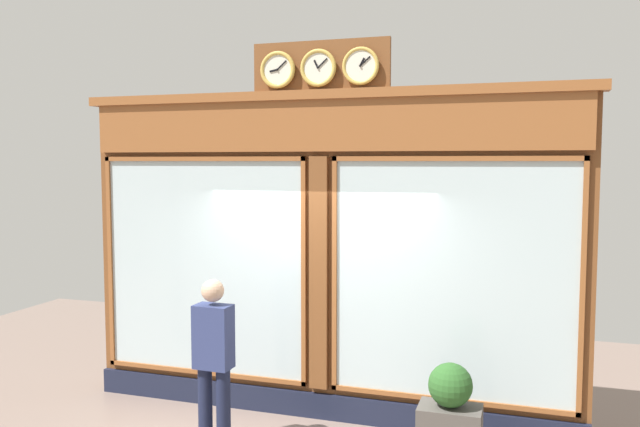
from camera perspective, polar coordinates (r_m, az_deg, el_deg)
shop_facade at (r=7.06m, az=0.31°, el=-3.60°), size 5.65×0.42×4.09m
pedestrian at (r=6.45m, az=-9.44°, el=-12.45°), size 0.37×0.23×1.69m
planter_shrub at (r=6.02m, az=11.51°, el=-14.72°), size 0.39×0.39×0.39m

